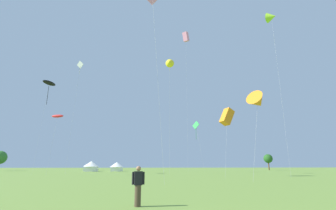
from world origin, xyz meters
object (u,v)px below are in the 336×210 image
kite_white_diamond (80,67)px  kite_lime_delta (272,17)px  person_spectator (138,186)px  kite_yellow_delta (169,63)px  kite_pink_box (186,37)px  tree_distant_right (268,159)px  tree_distant_left (0,158)px  kite_green_diamond (196,126)px  festival_tent_center (117,166)px  kite_black_parafoil (49,83)px  kite_orange_box (227,117)px  kite_red_parafoil (58,116)px  kite_orange_delta (258,102)px  festival_tent_left (91,166)px

kite_white_diamond → kite_lime_delta: 43.60m
person_spectator → kite_yellow_delta: bearing=80.4°
kite_pink_box → kite_lime_delta: size_ratio=1.34×
kite_lime_delta → tree_distant_right: (26.66, 53.13, -23.84)m
tree_distant_left → kite_yellow_delta: bearing=-36.6°
kite_green_diamond → festival_tent_center: kite_green_diamond is taller
kite_green_diamond → tree_distant_right: kite_green_diamond is taller
person_spectator → tree_distant_right: tree_distant_right is taller
festival_tent_center → tree_distant_right: bearing=11.4°
kite_white_diamond → kite_pink_box: (27.38, 3.96, 12.57)m
kite_white_diamond → person_spectator: (14.65, -45.04, -24.13)m
kite_black_parafoil → person_spectator: (20.82, -43.89, -19.38)m
kite_yellow_delta → kite_black_parafoil: kite_yellow_delta is taller
kite_green_diamond → kite_black_parafoil: kite_black_parafoil is taller
festival_tent_center → kite_green_diamond: bearing=-32.4°
kite_orange_box → kite_black_parafoil: 40.76m
kite_red_parafoil → festival_tent_center: kite_red_parafoil is taller
kite_yellow_delta → kite_lime_delta: 23.06m
kite_orange_delta → tree_distant_left: 89.26m
tree_distant_right → festival_tent_left: bearing=-169.9°
tree_distant_right → festival_tent_center: bearing=-168.6°
kite_white_diamond → kite_pink_box: size_ratio=0.68×
kite_green_diamond → person_spectator: size_ratio=7.95×
kite_orange_box → festival_tent_left: bearing=127.6°
kite_green_diamond → kite_pink_box: size_ratio=0.35×
kite_green_diamond → tree_distant_left: bearing=156.2°
kite_orange_delta → festival_tent_left: 57.99m
kite_green_diamond → kite_orange_box: size_ratio=1.18×
kite_yellow_delta → kite_orange_box: kite_yellow_delta is taller
kite_red_parafoil → festival_tent_left: bearing=87.2°
festival_tent_left → kite_lime_delta: bearing=-48.1°
kite_orange_box → tree_distant_right: bearing=54.7°
festival_tent_center → tree_distant_left: (-41.22, 13.92, 2.90)m
kite_yellow_delta → kite_black_parafoil: (-27.56, 4.11, -4.89)m
kite_yellow_delta → kite_orange_delta: kite_yellow_delta is taller
kite_orange_box → tree_distant_left: size_ratio=1.73×
kite_white_diamond → tree_distant_left: bearing=133.2°
kite_orange_box → tree_distant_right: 60.72m
kite_yellow_delta → tree_distant_left: size_ratio=3.89×
kite_orange_delta → kite_pink_box: 42.93m
kite_yellow_delta → tree_distant_left: 70.58m
festival_tent_left → kite_pink_box: bearing=-32.6°
person_spectator → tree_distant_left: (-47.45, 79.99, 3.59)m
kite_yellow_delta → kite_red_parafoil: 26.66m
kite_yellow_delta → kite_orange_box: bearing=-53.6°
kite_green_diamond → kite_red_parafoil: kite_green_diamond is taller
person_spectator → tree_distant_right: bearing=57.0°
kite_white_diamond → tree_distant_left: 52.14m
kite_orange_delta → festival_tent_center: 54.60m
kite_orange_box → festival_tent_left: kite_orange_box is taller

